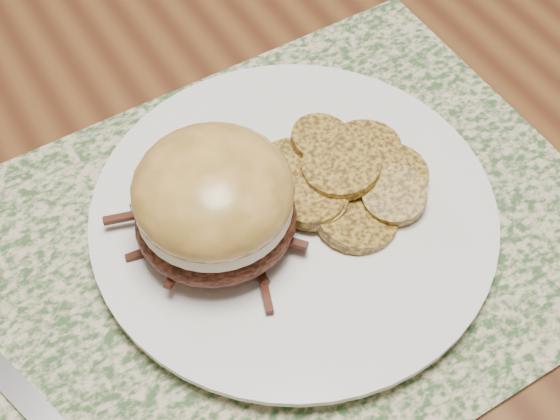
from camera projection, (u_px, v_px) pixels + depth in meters
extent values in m
cube|color=brown|center=(414.00, 157.00, 0.60)|extent=(1.50, 0.90, 0.04)
cube|color=#32532A|center=(271.00, 249.00, 0.53)|extent=(0.45, 0.33, 0.00)
cylinder|color=white|center=(293.00, 215.00, 0.53)|extent=(0.26, 0.26, 0.02)
ellipsoid|color=black|center=(216.00, 219.00, 0.50)|extent=(0.13, 0.12, 0.04)
cylinder|color=beige|center=(214.00, 200.00, 0.48)|extent=(0.12, 0.12, 0.01)
ellipsoid|color=#C48B40|center=(213.00, 190.00, 0.47)|extent=(0.12, 0.12, 0.06)
cylinder|color=olive|center=(291.00, 168.00, 0.54)|extent=(0.07, 0.07, 0.01)
cylinder|color=olive|center=(321.00, 140.00, 0.55)|extent=(0.06, 0.06, 0.01)
cylinder|color=olive|center=(364.00, 150.00, 0.55)|extent=(0.06, 0.06, 0.01)
cylinder|color=olive|center=(312.00, 202.00, 0.52)|extent=(0.06, 0.06, 0.02)
cylinder|color=olive|center=(342.00, 166.00, 0.53)|extent=(0.07, 0.07, 0.02)
cylinder|color=olive|center=(392.00, 174.00, 0.53)|extent=(0.06, 0.06, 0.01)
cylinder|color=olive|center=(356.00, 217.00, 0.52)|extent=(0.07, 0.07, 0.02)
cylinder|color=olive|center=(394.00, 195.00, 0.52)|extent=(0.06, 0.06, 0.02)
cylinder|color=olive|center=(315.00, 201.00, 0.52)|extent=(0.06, 0.06, 0.01)
cube|color=silver|center=(13.00, 386.00, 0.47)|extent=(0.05, 0.13, 0.00)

